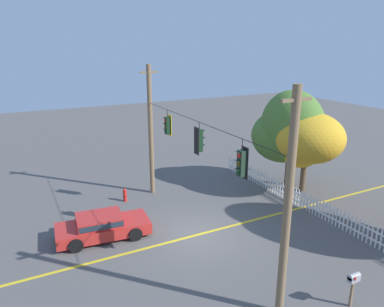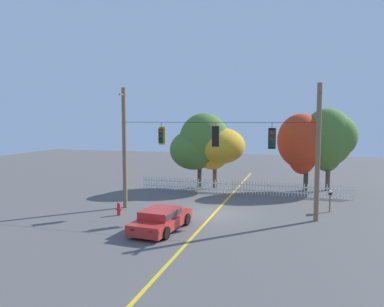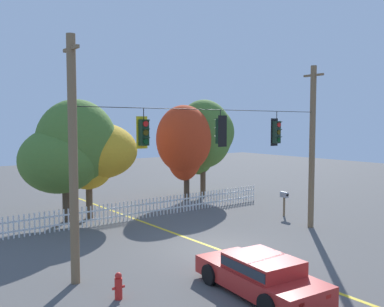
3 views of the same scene
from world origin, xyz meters
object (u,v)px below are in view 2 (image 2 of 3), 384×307
autumn_maple_far_west (329,138)px  parked_car (161,219)px  traffic_signal_northbound_secondary (161,136)px  traffic_signal_southbound_primary (216,136)px  autumn_maple_mid (217,148)px  autumn_oak_far_east (301,143)px  roadside_mailbox (330,195)px  traffic_signal_eastbound_side (272,138)px  autumn_maple_near_fence (199,144)px  fire_hydrant (119,209)px

autumn_maple_far_west → parked_car: size_ratio=1.49×
traffic_signal_northbound_secondary → traffic_signal_southbound_primary: bearing=-0.3°
traffic_signal_southbound_primary → autumn_maple_mid: traffic_signal_southbound_primary is taller
autumn_oak_far_east → roadside_mailbox: bearing=-75.3°
traffic_signal_eastbound_side → parked_car: traffic_signal_eastbound_side is taller
traffic_signal_eastbound_side → autumn_maple_near_fence: size_ratio=0.24×
traffic_signal_northbound_secondary → autumn_maple_far_west: (10.55, 9.76, -0.49)m
parked_car → fire_hydrant: 4.16m
traffic_signal_southbound_primary → traffic_signal_eastbound_side: size_ratio=0.95×
autumn_maple_near_fence → autumn_maple_mid: (1.46, 0.20, -0.27)m
traffic_signal_eastbound_side → traffic_signal_southbound_primary: bearing=-179.7°
traffic_signal_eastbound_side → autumn_maple_mid: 9.55m
autumn_maple_mid → autumn_maple_far_west: autumn_maple_far_west is taller
autumn_maple_mid → autumn_maple_far_west: size_ratio=0.77×
traffic_signal_northbound_secondary → autumn_oak_far_east: size_ratio=0.23×
parked_car → autumn_maple_near_fence: bearing=95.3°
autumn_maple_near_fence → parked_car: bearing=-84.7°
autumn_maple_mid → autumn_oak_far_east: bearing=9.4°
traffic_signal_northbound_secondary → parked_car: size_ratio=0.32×
traffic_signal_northbound_secondary → autumn_oak_far_east: bearing=47.4°
autumn_maple_mid → roadside_mailbox: autumn_maple_mid is taller
traffic_signal_southbound_primary → autumn_maple_far_west: bearing=54.2°
traffic_signal_northbound_secondary → roadside_mailbox: size_ratio=1.05×
autumn_maple_mid → fire_hydrant: 11.16m
traffic_signal_southbound_primary → roadside_mailbox: bearing=19.9°
autumn_maple_mid → autumn_maple_far_west: bearing=10.9°
traffic_signal_northbound_secondary → parked_car: traffic_signal_northbound_secondary is taller
autumn_maple_near_fence → parked_car: (1.12, -12.01, -3.10)m
autumn_maple_mid → autumn_oak_far_east: (6.60, 1.10, 0.45)m
autumn_maple_near_fence → fire_hydrant: size_ratio=7.97×
traffic_signal_southbound_primary → parked_car: size_ratio=0.33×
autumn_maple_near_fence → autumn_maple_far_west: (10.17, 1.87, 0.54)m
traffic_signal_northbound_secondary → autumn_maple_mid: bearing=77.2°
traffic_signal_eastbound_side → fire_hydrant: (-8.80, -1.93, -4.26)m
traffic_signal_eastbound_side → fire_hydrant: size_ratio=1.95×
autumn_maple_mid → traffic_signal_northbound_secondary: bearing=-102.8°
autumn_maple_far_west → fire_hydrant: (-12.57, -11.69, -3.86)m
traffic_signal_northbound_secondary → traffic_signal_eastbound_side: same height
traffic_signal_northbound_secondary → traffic_signal_eastbound_side: (6.77, 0.00, -0.08)m
fire_hydrant → parked_car: bearing=-31.9°
fire_hydrant → autumn_maple_near_fence: bearing=76.3°
autumn_maple_far_west → traffic_signal_eastbound_side: bearing=-111.2°
traffic_signal_southbound_primary → traffic_signal_eastbound_side: 3.29m
traffic_signal_eastbound_side → autumn_maple_mid: traffic_signal_eastbound_side is taller
traffic_signal_northbound_secondary → autumn_oak_far_east: (8.44, 9.18, -0.85)m
autumn_maple_mid → fire_hydrant: bearing=-111.1°
traffic_signal_northbound_secondary → autumn_maple_mid: (1.84, 8.09, -1.30)m
traffic_signal_eastbound_side → autumn_maple_far_west: size_ratio=0.23×
autumn_maple_mid → fire_hydrant: (-3.86, -10.02, -3.04)m
traffic_signal_southbound_primary → traffic_signal_eastbound_side: bearing=0.3°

